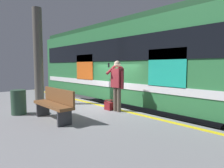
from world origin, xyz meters
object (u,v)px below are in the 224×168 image
passenger (117,82)px  bench (55,103)px  handbag (109,105)px  train_carriage (141,61)px  station_column (38,57)px  trash_bin (19,102)px

passenger → bench: passenger is taller
handbag → passenger: bearing=-170.3°
handbag → bench: size_ratio=0.20×
train_carriage → station_column: station_column is taller
handbag → bench: 2.05m
station_column → bench: station_column is taller
trash_bin → bench: bearing=-158.1°
passenger → trash_bin: bearing=55.5°
passenger → trash_bin: passenger is taller
train_carriage → handbag: size_ratio=37.38×
station_column → trash_bin: 2.28m
handbag → bench: bench is taller
handbag → trash_bin: trash_bin is taller
train_carriage → handbag: train_carriage is taller
train_carriage → trash_bin: train_carriage is taller
train_carriage → passenger: 2.64m
passenger → station_column: 3.51m
handbag → station_column: (2.67, 1.43, 1.76)m
bench → handbag: bearing=-91.0°
train_carriage → handbag: 2.95m
handbag → station_column: 3.50m
station_column → trash_bin: (-1.22, 1.17, -1.52)m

